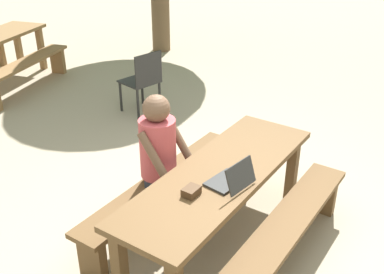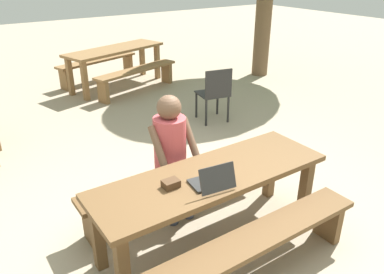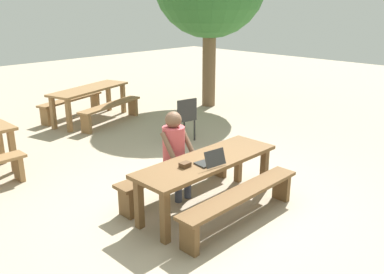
% 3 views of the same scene
% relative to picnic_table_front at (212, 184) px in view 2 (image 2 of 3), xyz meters
% --- Properties ---
extents(ground_plane, '(30.00, 30.00, 0.00)m').
position_rel_picnic_table_front_xyz_m(ground_plane, '(0.00, 0.00, -0.60)').
color(ground_plane, tan).
extents(picnic_table_front, '(2.12, 0.68, 0.71)m').
position_rel_picnic_table_front_xyz_m(picnic_table_front, '(0.00, 0.00, 0.00)').
color(picnic_table_front, brown).
rests_on(picnic_table_front, ground).
extents(bench_near, '(2.02, 0.30, 0.43)m').
position_rel_picnic_table_front_xyz_m(bench_near, '(0.00, -0.57, -0.27)').
color(bench_near, brown).
rests_on(bench_near, ground).
extents(bench_far, '(2.02, 0.30, 0.43)m').
position_rel_picnic_table_front_xyz_m(bench_far, '(0.00, 0.57, -0.27)').
color(bench_far, brown).
rests_on(bench_far, ground).
extents(laptop, '(0.34, 0.32, 0.22)m').
position_rel_picnic_table_front_xyz_m(laptop, '(-0.12, -0.17, 0.16)').
color(laptop, '#2D2D2D').
rests_on(laptop, picnic_table_front).
extents(small_pouch, '(0.13, 0.10, 0.06)m').
position_rel_picnic_table_front_xyz_m(small_pouch, '(-0.40, 0.01, 0.14)').
color(small_pouch, '#4C331E').
rests_on(small_pouch, picnic_table_front).
extents(person_seated, '(0.42, 0.41, 1.25)m').
position_rel_picnic_table_front_xyz_m(person_seated, '(-0.07, 0.54, 0.13)').
color(person_seated, '#333847').
rests_on(person_seated, ground).
extents(plastic_chair, '(0.52, 0.52, 0.87)m').
position_rel_picnic_table_front_xyz_m(plastic_chair, '(1.74, 2.25, -0.13)').
color(plastic_chair, '#262626').
rests_on(plastic_chair, ground).
extents(picnic_table_mid, '(2.16, 1.21, 0.77)m').
position_rel_picnic_table_front_xyz_m(picnic_table_mid, '(1.25, 4.85, 0.05)').
color(picnic_table_mid, olive).
rests_on(picnic_table_mid, ground).
extents(bench_mid_south, '(1.86, 0.80, 0.46)m').
position_rel_picnic_table_front_xyz_m(bench_mid_south, '(1.41, 4.27, -0.25)').
color(bench_mid_south, olive).
rests_on(bench_mid_south, ground).
extents(bench_mid_north, '(1.86, 0.80, 0.46)m').
position_rel_picnic_table_front_xyz_m(bench_mid_north, '(1.08, 5.43, -0.25)').
color(bench_mid_north, olive).
rests_on(bench_mid_north, ground).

